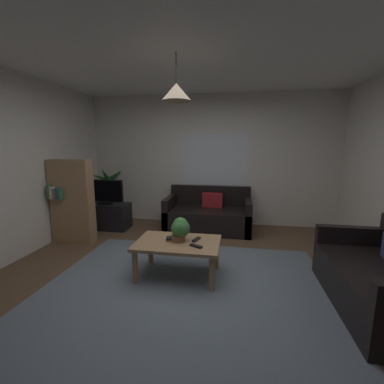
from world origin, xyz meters
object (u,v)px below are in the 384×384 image
remote_on_table_0 (196,239)px  pendant_lamp (176,92)px  bookshelf_corner (72,201)px  potted_plant_on_table (180,228)px  book_on_table_1 (172,238)px  book_on_table_0 (172,239)px  remote_on_table_1 (196,246)px  couch_under_window (208,216)px  potted_palm_corner (110,198)px  coffee_table (178,247)px  tv_stand (106,216)px  tv (104,192)px

remote_on_table_0 → pendant_lamp: 1.77m
bookshelf_corner → potted_plant_on_table: bearing=-21.7°
book_on_table_1 → potted_plant_on_table: bearing=7.2°
book_on_table_0 → book_on_table_1: bearing=-77.3°
book_on_table_1 → remote_on_table_1: bearing=-26.1°
couch_under_window → bookshelf_corner: bearing=-154.7°
bookshelf_corner → potted_palm_corner: bearing=88.1°
coffee_table → tv_stand: (-1.82, 1.62, -0.13)m
couch_under_window → pendant_lamp: 2.71m
potted_plant_on_table → potted_palm_corner: bearing=134.1°
tv → bookshelf_corner: 0.77m
book_on_table_0 → potted_palm_corner: (-1.89, 2.05, 0.04)m
book_on_table_0 → pendant_lamp: bearing=-24.8°
coffee_table → potted_palm_corner: 2.87m
remote_on_table_1 → bookshelf_corner: (-2.26, 0.98, 0.24)m
tv_stand → potted_palm_corner: (-0.14, 0.47, 0.25)m
coffee_table → tv: (-1.82, 1.60, 0.36)m
remote_on_table_1 → book_on_table_0: bearing=90.9°
book_on_table_1 → coffee_table: bearing=-17.4°
coffee_table → remote_on_table_1: 0.29m
bookshelf_corner → pendant_lamp: (2.01, -0.85, 1.51)m
book_on_table_1 → pendant_lamp: pendant_lamp is taller
book_on_table_1 → remote_on_table_1: size_ratio=0.92×
coffee_table → book_on_table_0: book_on_table_0 is taller
remote_on_table_0 → book_on_table_1: bearing=27.4°
remote_on_table_1 → tv: (-2.07, 1.73, 0.28)m
book_on_table_0 → tv_stand: (-1.74, 1.58, -0.21)m
tv_stand → tv: bearing=-90.0°
book_on_table_1 → book_on_table_0: bearing=102.7°
remote_on_table_0 → book_on_table_0: bearing=24.9°
tv_stand → pendant_lamp: pendant_lamp is taller
tv → pendant_lamp: (1.82, -1.60, 1.47)m
book_on_table_1 → tv_stand: bearing=137.6°
remote_on_table_1 → potted_palm_corner: 3.14m
bookshelf_corner → couch_under_window: bearing=25.3°
book_on_table_0 → remote_on_table_0: (0.30, 0.04, 0.00)m
potted_palm_corner → coffee_table: bearing=-46.8°
couch_under_window → tv: bearing=-172.0°
tv_stand → tv: tv is taller
book_on_table_0 → book_on_table_1: 0.03m
couch_under_window → pendant_lamp: bearing=-95.3°
coffee_table → book_on_table_0: (-0.08, 0.04, 0.08)m
tv_stand → remote_on_table_1: bearing=-40.3°
coffee_table → potted_palm_corner: size_ratio=0.87×
potted_plant_on_table → pendant_lamp: (-0.02, -0.04, 1.61)m
coffee_table → pendant_lamp: size_ratio=2.02×
couch_under_window → potted_plant_on_table: couch_under_window is taller
remote_on_table_0 → coffee_table: bearing=37.1°
book_on_table_1 → potted_palm_corner: potted_palm_corner is taller
book_on_table_1 → bookshelf_corner: 2.11m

